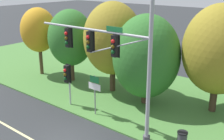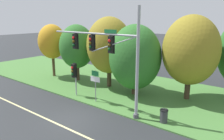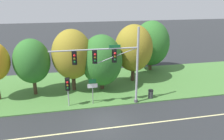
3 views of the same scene
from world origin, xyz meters
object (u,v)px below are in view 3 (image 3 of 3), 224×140
at_px(trash_bin, 151,94).
at_px(pedestrian_signal_near_kerb, 68,86).
at_px(tree_left_of_mast, 32,61).
at_px(tree_right_far, 151,43).
at_px(traffic_signal_mast, 112,61).
at_px(tree_mid_verge, 102,60).
at_px(tree_tall_centre, 134,48).
at_px(route_sign_post, 93,87).
at_px(tree_behind_signpost, 72,54).

bearing_deg(trash_bin, pedestrian_signal_near_kerb, -179.05).
height_order(tree_left_of_mast, tree_right_far, tree_right_far).
distance_m(traffic_signal_mast, tree_left_of_mast, 8.99).
bearing_deg(tree_mid_verge, pedestrian_signal_near_kerb, -136.29).
bearing_deg(pedestrian_signal_near_kerb, traffic_signal_mast, -6.15).
distance_m(traffic_signal_mast, tree_right_far, 12.56).
height_order(tree_left_of_mast, tree_tall_centre, tree_tall_centre).
bearing_deg(tree_mid_verge, tree_tall_centre, 22.20).
bearing_deg(route_sign_post, tree_right_far, 43.27).
height_order(traffic_signal_mast, route_sign_post, traffic_signal_mast).
height_order(tree_behind_signpost, tree_tall_centre, tree_tall_centre).
bearing_deg(tree_tall_centre, tree_left_of_mast, -171.44).
height_order(traffic_signal_mast, tree_behind_signpost, traffic_signal_mast).
bearing_deg(tree_behind_signpost, pedestrian_signal_near_kerb, -99.44).
bearing_deg(trash_bin, tree_right_far, 69.12).
bearing_deg(traffic_signal_mast, trash_bin, 7.84).
bearing_deg(trash_bin, tree_tall_centre, 93.56).
relative_size(tree_tall_centre, trash_bin, 7.81).
bearing_deg(trash_bin, tree_left_of_mast, 163.47).
distance_m(pedestrian_signal_near_kerb, tree_mid_verge, 5.66).
xyz_separation_m(route_sign_post, tree_left_of_mast, (-6.03, 3.65, 2.01)).
xyz_separation_m(tree_tall_centre, tree_right_far, (3.83, 3.72, -0.30)).
relative_size(route_sign_post, tree_mid_verge, 0.42).
xyz_separation_m(tree_left_of_mast, tree_mid_verge, (7.59, 0.02, -0.36)).
height_order(tree_mid_verge, tree_right_far, tree_right_far).
bearing_deg(trash_bin, tree_behind_signpost, 153.26).
bearing_deg(tree_behind_signpost, tree_right_far, 24.12).
distance_m(pedestrian_signal_near_kerb, tree_tall_centre, 10.25).
xyz_separation_m(tree_mid_verge, trash_bin, (4.69, -3.67, -3.01)).
xyz_separation_m(tree_left_of_mast, tree_right_far, (15.77, 5.51, 0.15)).
xyz_separation_m(route_sign_post, tree_right_far, (9.74, 9.17, 2.16)).
bearing_deg(route_sign_post, tree_behind_signpost, 113.28).
height_order(tree_tall_centre, trash_bin, tree_tall_centre).
height_order(tree_behind_signpost, trash_bin, tree_behind_signpost).
bearing_deg(pedestrian_signal_near_kerb, tree_left_of_mast, 133.58).
distance_m(traffic_signal_mast, trash_bin, 6.05).
xyz_separation_m(tree_right_far, trash_bin, (-3.49, -9.16, -3.52)).
bearing_deg(tree_left_of_mast, tree_mid_verge, 0.17).
height_order(route_sign_post, tree_right_far, tree_right_far).
bearing_deg(tree_right_far, traffic_signal_mast, -128.93).
distance_m(tree_mid_verge, tree_right_far, 9.87).
bearing_deg(tree_tall_centre, trash_bin, -86.44).
distance_m(tree_left_of_mast, tree_mid_verge, 7.60).
bearing_deg(tree_behind_signpost, traffic_signal_mast, -52.20).
distance_m(pedestrian_signal_near_kerb, trash_bin, 8.84).
xyz_separation_m(tree_behind_signpost, trash_bin, (7.98, -4.02, -3.79)).
bearing_deg(tree_right_far, tree_mid_verge, -146.13).
distance_m(pedestrian_signal_near_kerb, tree_behind_signpost, 4.70).
height_order(pedestrian_signal_near_kerb, tree_behind_signpost, tree_behind_signpost).
distance_m(traffic_signal_mast, route_sign_post, 3.38).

